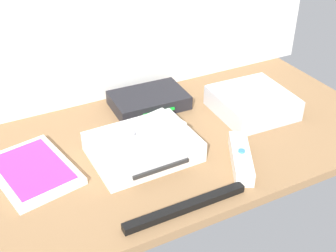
% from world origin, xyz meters
% --- Properties ---
extents(ground_plane, '(1.00, 0.48, 0.02)m').
position_xyz_m(ground_plane, '(0.00, 0.00, -0.01)').
color(ground_plane, '#936D47').
rests_on(ground_plane, ground).
extents(game_console, '(0.21, 0.17, 0.04)m').
position_xyz_m(game_console, '(-0.07, -0.02, 0.02)').
color(game_console, white).
rests_on(game_console, ground_plane).
extents(mini_computer, '(0.18, 0.18, 0.05)m').
position_xyz_m(mini_computer, '(0.24, 0.02, 0.03)').
color(mini_computer, silver).
rests_on(mini_computer, ground_plane).
extents(game_case, '(0.17, 0.21, 0.02)m').
position_xyz_m(game_case, '(-0.29, 0.02, 0.01)').
color(game_case, white).
rests_on(game_case, ground_plane).
extents(network_router, '(0.18, 0.13, 0.03)m').
position_xyz_m(network_router, '(0.03, 0.16, 0.02)').
color(network_router, black).
rests_on(network_router, ground_plane).
extents(remote_wand, '(0.10, 0.15, 0.03)m').
position_xyz_m(remote_wand, '(0.09, -0.14, 0.02)').
color(remote_wand, white).
rests_on(remote_wand, ground_plane).
extents(remote_classic_pad, '(0.16, 0.11, 0.02)m').
position_xyz_m(remote_classic_pad, '(-0.06, -0.02, 0.05)').
color(remote_classic_pad, white).
rests_on(remote_classic_pad, game_console).
extents(sensor_bar, '(0.24, 0.02, 0.01)m').
position_xyz_m(sensor_bar, '(-0.07, -0.20, 0.01)').
color(sensor_bar, black).
rests_on(sensor_bar, ground_plane).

